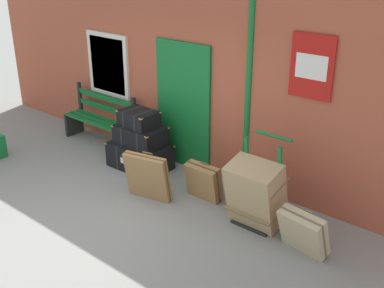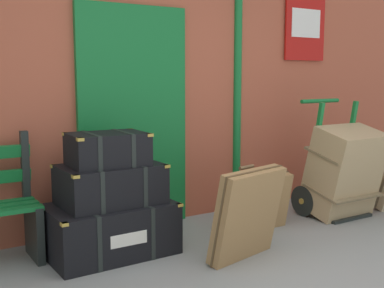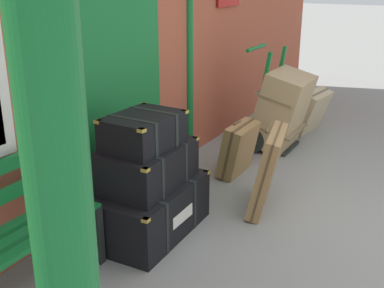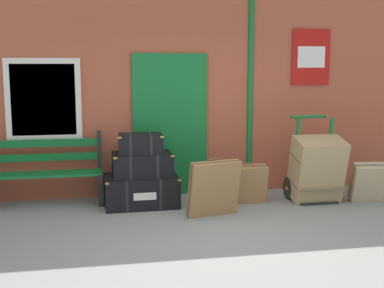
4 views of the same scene
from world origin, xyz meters
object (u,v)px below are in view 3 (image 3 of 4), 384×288
Objects in this scene: steamer_trunk_top at (143,131)px; porters_trolley at (267,124)px; suitcase_charcoal at (267,170)px; steamer_trunk_middle at (146,165)px; suitcase_olive at (238,149)px; large_brown_trunk at (282,110)px; steamer_trunk_base at (148,208)px; suitcase_tan at (311,111)px.

porters_trolley is at bearing -2.80° from steamer_trunk_top.
porters_trolley is 1.69m from suitcase_charcoal.
steamer_trunk_middle reaches higher than suitcase_olive.
large_brown_trunk is at bearing -6.77° from steamer_trunk_top.
steamer_trunk_top is 1.23m from suitcase_charcoal.
suitcase_olive is at bearing -177.52° from porters_trolley.
suitcase_charcoal is (-1.59, -0.59, 0.10)m from porters_trolley.
suitcase_charcoal reaches higher than steamer_trunk_middle.
steamer_trunk_middle is at bearing 173.49° from suitcase_olive.
porters_trolley is at bearing 90.00° from large_brown_trunk.
steamer_trunk_base is at bearing 177.49° from porters_trolley.
suitcase_tan is at bearing -21.89° from porters_trolley.
suitcase_charcoal is 0.82m from suitcase_olive.
suitcase_olive is 1.78m from suitcase_tan.
large_brown_trunk is (0.00, -0.17, 0.21)m from porters_trolley.
steamer_trunk_top is 1.60m from suitcase_olive.
porters_trolley is at bearing 20.33° from suitcase_charcoal.
suitcase_charcoal is (0.87, -0.69, 0.16)m from steamer_trunk_base.
steamer_trunk_top reaches higher than steamer_trunk_base.
steamer_trunk_base is at bearing -137.44° from steamer_trunk_middle.
suitcase_tan reaches higher than suitcase_olive.
steamer_trunk_middle is 0.86× the size of large_brown_trunk.
porters_trolley is 0.27m from large_brown_trunk.
steamer_trunk_base is at bearing 141.38° from suitcase_charcoal.
suitcase_tan is (0.78, -0.14, -0.19)m from large_brown_trunk.
steamer_trunk_middle reaches higher than steamer_trunk_base.
suitcase_olive is at bearing 41.83° from suitcase_charcoal.
large_brown_trunk is 0.82m from suitcase_tan.
porters_trolley is (2.46, -0.12, -0.60)m from steamer_trunk_top.
suitcase_tan is at bearing -10.38° from large_brown_trunk.
porters_trolley reaches higher than suitcase_charcoal.
large_brown_trunk is at bearing -6.92° from steamer_trunk_middle.
steamer_trunk_top is (-0.02, -0.00, 0.29)m from steamer_trunk_middle.
steamer_trunk_top is (-0.00, 0.01, 0.66)m from steamer_trunk_base.
large_brown_trunk is at bearing -90.00° from porters_trolley.
large_brown_trunk is 1.67× the size of suitcase_olive.
steamer_trunk_top reaches higher than steamer_trunk_middle.
steamer_trunk_middle is at bearing 140.12° from suitcase_charcoal.
porters_trolley is 1.26× the size of large_brown_trunk.
suitcase_charcoal is (-1.59, -0.42, -0.11)m from large_brown_trunk.
steamer_trunk_middle is 0.29m from steamer_trunk_top.
suitcase_olive is (1.48, -0.15, 0.07)m from steamer_trunk_base.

